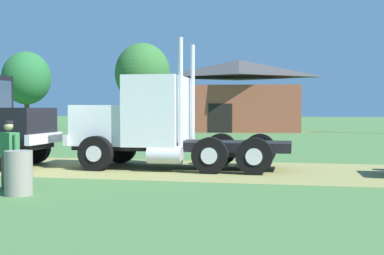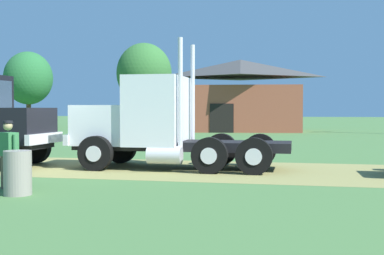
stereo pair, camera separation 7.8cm
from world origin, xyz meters
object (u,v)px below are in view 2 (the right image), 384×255
at_px(visitor_walking_mid, 8,152).
at_px(shed_building, 240,97).
at_px(truck_foreground_white, 152,125).
at_px(steel_barrel, 18,173).

height_order(visitor_walking_mid, shed_building, shed_building).
distance_m(truck_foreground_white, steel_barrel, 5.72).
bearing_deg(steel_barrel, visitor_walking_mid, 133.31).
relative_size(truck_foreground_white, shed_building, 0.65).
xyz_separation_m(steel_barrel, shed_building, (0.93, 31.90, 2.32)).
bearing_deg(shed_building, truck_foreground_white, -89.07).
xyz_separation_m(truck_foreground_white, steel_barrel, (-1.35, -5.49, -0.85)).
distance_m(truck_foreground_white, visitor_walking_mid, 5.23).
height_order(truck_foreground_white, steel_barrel, truck_foreground_white).
distance_m(truck_foreground_white, shed_building, 26.45).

